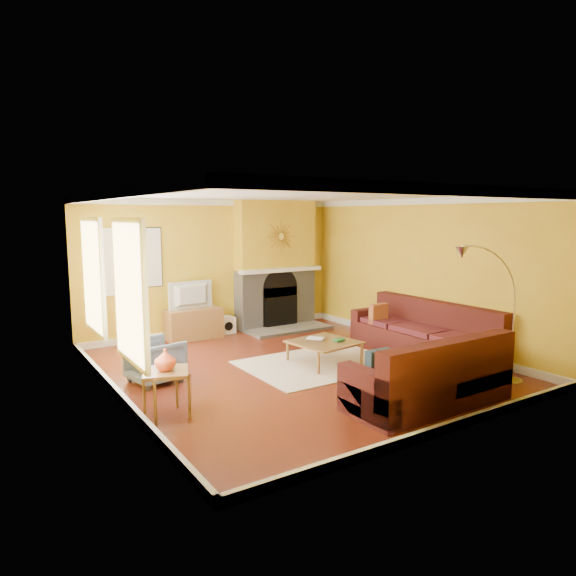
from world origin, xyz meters
TOP-DOWN VIEW (x-y plane):
  - floor at (0.00, 0.00)m, footprint 5.50×6.00m
  - ceiling at (0.00, 0.00)m, footprint 5.50×6.00m
  - wall_back at (0.00, 3.01)m, footprint 5.50×0.02m
  - wall_front at (0.00, -3.01)m, footprint 5.50×0.02m
  - wall_left at (-2.76, 0.00)m, footprint 0.02×6.00m
  - wall_right at (2.76, 0.00)m, footprint 0.02×6.00m
  - baseboard at (0.00, 0.00)m, footprint 5.50×6.00m
  - crown_molding at (0.00, 0.00)m, footprint 5.50×6.00m
  - window_left_near at (-2.72, 1.30)m, footprint 0.06×1.22m
  - window_left_far at (-2.72, -0.60)m, footprint 0.06×1.22m
  - window_back at (-1.90, 2.96)m, footprint 0.82×0.06m
  - wall_art at (-1.25, 2.97)m, footprint 0.34×0.04m
  - fireplace at (1.35, 2.80)m, footprint 1.80×0.40m
  - mantel at (1.35, 2.56)m, footprint 1.92×0.22m
  - hearth at (1.35, 2.25)m, footprint 1.80×0.70m
  - sunburst at (1.35, 2.57)m, footprint 0.70×0.04m
  - rug at (0.44, -0.08)m, footprint 2.40×1.80m
  - sectional_sofa at (1.09, -0.92)m, footprint 3.32×3.57m
  - coffee_table at (0.53, -0.07)m, footprint 1.08×1.08m
  - media_console at (-0.59, 2.68)m, footprint 1.07×0.48m
  - tv at (-0.59, 2.68)m, footprint 0.93×0.21m
  - subwoofer at (0.13, 2.79)m, footprint 0.33×0.33m
  - armchair at (-2.08, 0.49)m, footprint 0.80×0.79m
  - side_table at (-2.39, -0.84)m, footprint 0.67×0.67m
  - vase at (-2.39, -0.84)m, footprint 0.28×0.28m
  - book at (0.38, 0.02)m, footprint 0.32×0.34m
  - arc_lamp at (1.61, -2.33)m, footprint 1.28×0.36m

SIDE VIEW (x-z plane):
  - floor at x=0.00m, z-range -0.02..0.00m
  - rug at x=0.44m, z-range 0.00..0.02m
  - hearth at x=1.35m, z-range 0.00..0.06m
  - baseboard at x=0.00m, z-range 0.00..0.12m
  - subwoofer at x=0.13m, z-range 0.00..0.33m
  - coffee_table at x=0.53m, z-range 0.00..0.38m
  - side_table at x=-2.39m, z-range 0.00..0.57m
  - media_console at x=-0.59m, z-range 0.00..0.59m
  - armchair at x=-2.08m, z-range 0.00..0.63m
  - book at x=0.38m, z-range 0.38..0.40m
  - sectional_sofa at x=1.09m, z-range 0.00..0.90m
  - vase at x=-2.39m, z-range 0.57..0.83m
  - tv at x=-0.59m, z-range 0.59..1.12m
  - arc_lamp at x=1.61m, z-range 0.00..1.99m
  - mantel at x=1.35m, z-range 1.21..1.29m
  - wall_back at x=0.00m, z-range 0.00..2.70m
  - wall_front at x=0.00m, z-range 0.00..2.70m
  - wall_left at x=-2.76m, z-range 0.00..2.70m
  - wall_right at x=2.76m, z-range 0.00..2.70m
  - fireplace at x=1.35m, z-range 0.00..2.70m
  - window_left_near at x=-2.72m, z-range 0.64..2.36m
  - window_left_far at x=-2.72m, z-range 0.64..2.36m
  - window_back at x=-1.90m, z-range 0.94..2.16m
  - wall_art at x=-1.25m, z-range 1.03..2.17m
  - sunburst at x=1.35m, z-range 1.60..2.30m
  - crown_molding at x=0.00m, z-range 2.58..2.70m
  - ceiling at x=0.00m, z-range 2.70..2.72m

